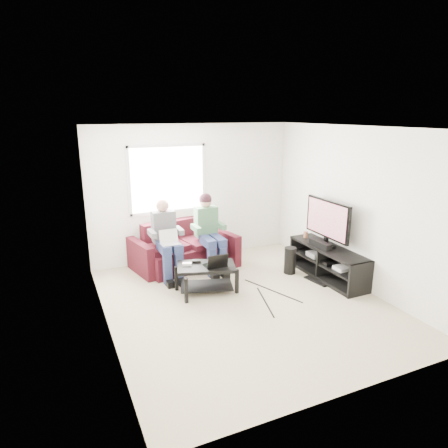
# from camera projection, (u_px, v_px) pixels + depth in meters

# --- Properties ---
(floor) EXTENTS (4.50, 4.50, 0.00)m
(floor) POSITION_uv_depth(u_px,v_px,m) (245.00, 303.00, 6.07)
(floor) COLOR beige
(floor) RESTS_ON ground
(ceiling) EXTENTS (4.50, 4.50, 0.00)m
(ceiling) POSITION_uv_depth(u_px,v_px,m) (247.00, 127.00, 5.37)
(ceiling) COLOR white
(ceiling) RESTS_ON wall_back
(wall_back) EXTENTS (4.50, 0.00, 4.50)m
(wall_back) POSITION_uv_depth(u_px,v_px,m) (193.00, 193.00, 7.70)
(wall_back) COLOR white
(wall_back) RESTS_ON floor
(wall_front) EXTENTS (4.50, 0.00, 4.50)m
(wall_front) POSITION_uv_depth(u_px,v_px,m) (355.00, 278.00, 3.74)
(wall_front) COLOR white
(wall_front) RESTS_ON floor
(wall_left) EXTENTS (0.00, 4.50, 4.50)m
(wall_left) POSITION_uv_depth(u_px,v_px,m) (102.00, 238.00, 4.94)
(wall_left) COLOR white
(wall_left) RESTS_ON floor
(wall_right) EXTENTS (0.00, 4.50, 4.50)m
(wall_right) POSITION_uv_depth(u_px,v_px,m) (355.00, 208.00, 6.50)
(wall_right) COLOR white
(wall_right) RESTS_ON floor
(window) EXTENTS (1.48, 0.04, 1.28)m
(window) POSITION_uv_depth(u_px,v_px,m) (168.00, 179.00, 7.41)
(window) COLOR white
(window) RESTS_ON wall_back
(sofa) EXTENTS (1.96, 1.14, 0.84)m
(sofa) POSITION_uv_depth(u_px,v_px,m) (183.00, 250.00, 7.44)
(sofa) COLOR #46111F
(sofa) RESTS_ON floor
(person_left) EXTENTS (0.40, 0.71, 1.35)m
(person_left) POSITION_uv_depth(u_px,v_px,m) (166.00, 236.00, 6.90)
(person_left) COLOR navy
(person_left) RESTS_ON sofa
(person_right) EXTENTS (0.40, 0.71, 1.39)m
(person_right) POSITION_uv_depth(u_px,v_px,m) (209.00, 227.00, 7.21)
(person_right) COLOR navy
(person_right) RESTS_ON sofa
(laptop_silver) EXTENTS (0.39, 0.35, 0.24)m
(laptop_silver) POSITION_uv_depth(u_px,v_px,m) (170.00, 241.00, 6.71)
(laptop_silver) COLOR silver
(laptop_silver) RESTS_ON person_left
(coffee_table) EXTENTS (1.03, 0.80, 0.45)m
(coffee_table) POSITION_uv_depth(u_px,v_px,m) (206.00, 272.00, 6.37)
(coffee_table) COLOR black
(coffee_table) RESTS_ON floor
(laptop_black) EXTENTS (0.38, 0.30, 0.24)m
(laptop_black) POSITION_uv_depth(u_px,v_px,m) (215.00, 259.00, 6.28)
(laptop_black) COLOR black
(laptop_black) RESTS_ON coffee_table
(controller_a) EXTENTS (0.16, 0.14, 0.04)m
(controller_a) POSITION_uv_depth(u_px,v_px,m) (187.00, 264.00, 6.33)
(controller_a) COLOR silver
(controller_a) RESTS_ON coffee_table
(controller_b) EXTENTS (0.16, 0.13, 0.04)m
(controller_b) POSITION_uv_depth(u_px,v_px,m) (196.00, 261.00, 6.45)
(controller_b) COLOR black
(controller_b) RESTS_ON coffee_table
(controller_c) EXTENTS (0.16, 0.12, 0.04)m
(controller_c) POSITION_uv_depth(u_px,v_px,m) (220.00, 258.00, 6.58)
(controller_c) COLOR gray
(controller_c) RESTS_ON coffee_table
(tv_stand) EXTENTS (0.51, 1.67, 0.55)m
(tv_stand) POSITION_uv_depth(u_px,v_px,m) (328.00, 264.00, 6.95)
(tv_stand) COLOR black
(tv_stand) RESTS_ON floor
(tv) EXTENTS (0.12, 1.10, 0.81)m
(tv) POSITION_uv_depth(u_px,v_px,m) (327.00, 220.00, 6.83)
(tv) COLOR black
(tv) RESTS_ON tv_stand
(soundbar) EXTENTS (0.12, 0.50, 0.10)m
(soundbar) POSITION_uv_depth(u_px,v_px,m) (320.00, 244.00, 6.90)
(soundbar) COLOR black
(soundbar) RESTS_ON tv_stand
(drink_cup) EXTENTS (0.08, 0.08, 0.12)m
(drink_cup) POSITION_uv_depth(u_px,v_px,m) (306.00, 235.00, 7.39)
(drink_cup) COLOR #A06645
(drink_cup) RESTS_ON tv_stand
(console_white) EXTENTS (0.30, 0.22, 0.06)m
(console_white) POSITION_uv_depth(u_px,v_px,m) (344.00, 268.00, 6.58)
(console_white) COLOR silver
(console_white) RESTS_ON tv_stand
(console_grey) EXTENTS (0.34, 0.26, 0.08)m
(console_grey) POSITION_uv_depth(u_px,v_px,m) (318.00, 254.00, 7.19)
(console_grey) COLOR gray
(console_grey) RESTS_ON tv_stand
(console_black) EXTENTS (0.38, 0.30, 0.07)m
(console_black) POSITION_uv_depth(u_px,v_px,m) (330.00, 261.00, 6.88)
(console_black) COLOR black
(console_black) RESTS_ON tv_stand
(subwoofer) EXTENTS (0.21, 0.21, 0.48)m
(subwoofer) POSITION_uv_depth(u_px,v_px,m) (290.00, 260.00, 7.14)
(subwoofer) COLOR black
(subwoofer) RESTS_ON floor
(keyboard_floor) EXTENTS (0.24, 0.50, 0.03)m
(keyboard_floor) POSITION_uv_depth(u_px,v_px,m) (317.00, 281.00, 6.83)
(keyboard_floor) COLOR black
(keyboard_floor) RESTS_ON floor
(end_table) EXTENTS (0.31, 0.31, 0.57)m
(end_table) POSITION_uv_depth(u_px,v_px,m) (221.00, 245.00, 7.91)
(end_table) COLOR black
(end_table) RESTS_ON floor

